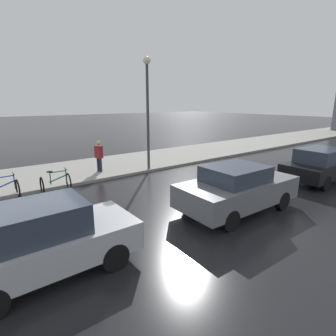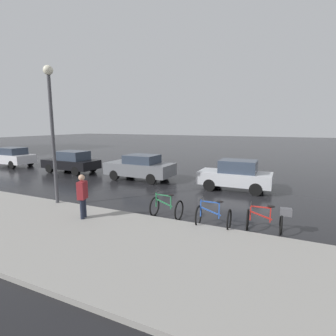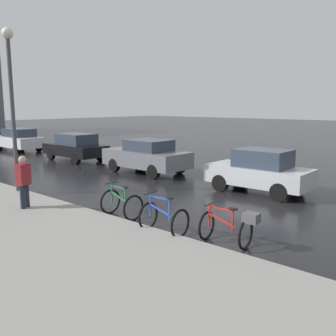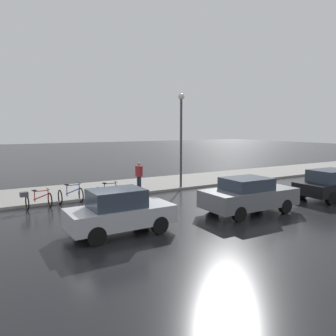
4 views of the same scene
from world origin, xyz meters
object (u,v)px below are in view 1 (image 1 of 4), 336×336
bicycle_third (56,183)px  streetlamp (148,100)px  pedestrian (99,156)px  car_grey (237,188)px  car_silver (46,240)px  bicycle_second (2,190)px  car_black (321,165)px

bicycle_third → streetlamp: bearing=97.0°
bicycle_third → pedestrian: 3.08m
car_grey → streetlamp: bearing=175.9°
car_silver → car_grey: (0.22, 6.05, -0.00)m
car_silver → bicycle_second: bearing=-176.8°
bicycle_third → bicycle_second: bearing=-97.7°
car_grey → car_black: car_grey is taller
car_black → pedestrian: (-7.38, -7.85, 0.18)m
car_black → streetlamp: bearing=-139.4°
bicycle_second → car_black: car_black is taller
car_grey → streetlamp: 6.95m
bicycle_second → car_grey: bearing=47.1°
bicycle_second → car_grey: 8.71m
car_silver → pedestrian: pedestrian is taller
bicycle_second → streetlamp: size_ratio=0.20×
car_silver → pedestrian: size_ratio=2.19×
car_silver → car_grey: size_ratio=0.87×
car_grey → streetlamp: streetlamp is taller
car_silver → streetlamp: bearing=132.9°
car_black → car_grey: bearing=-91.1°
bicycle_second → streetlamp: 7.61m
pedestrian → bicycle_third: bearing=-58.1°
pedestrian → streetlamp: size_ratio=0.30×
car_grey → pedestrian: (-7.27, -1.93, 0.17)m
car_black → pedestrian: pedestrian is taller
streetlamp → bicycle_second: bearing=-87.1°
car_black → streetlamp: size_ratio=0.72×
car_grey → car_black: bearing=88.9°
bicycle_second → bicycle_third: bearing=82.3°
bicycle_third → car_grey: 7.25m
pedestrian → bicycle_second: bearing=-73.2°
bicycle_second → car_silver: 5.72m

